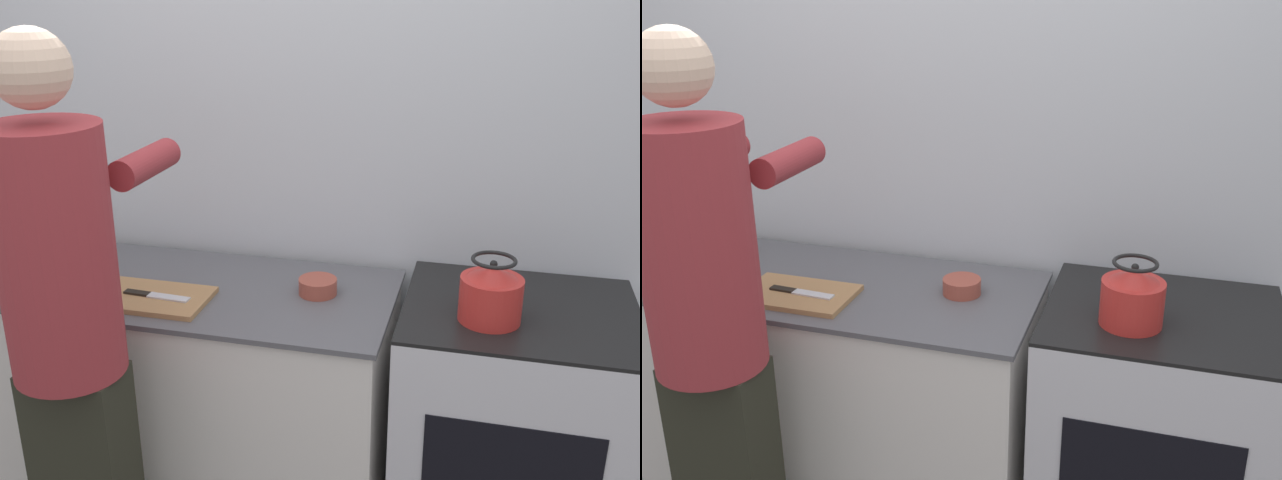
{
  "view_description": "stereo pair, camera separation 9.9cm",
  "coord_description": "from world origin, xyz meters",
  "views": [
    {
      "loc": [
        0.61,
        -1.79,
        1.92
      ],
      "look_at": [
        0.11,
        0.22,
        1.14
      ],
      "focal_mm": 40.0,
      "sensor_mm": 36.0,
      "label": 1
    },
    {
      "loc": [
        0.7,
        -1.76,
        1.92
      ],
      "look_at": [
        0.11,
        0.22,
        1.14
      ],
      "focal_mm": 40.0,
      "sensor_mm": 36.0,
      "label": 2
    }
  ],
  "objects": [
    {
      "name": "counter",
      "position": [
        -0.39,
        0.31,
        0.45
      ],
      "size": [
        1.43,
        0.64,
        0.89
      ],
      "color": "silver",
      "rests_on": "ground_plane"
    },
    {
      "name": "kettle",
      "position": [
        0.63,
        0.21,
        1.02
      ],
      "size": [
        0.19,
        0.19,
        0.2
      ],
      "color": "red",
      "rests_on": "oven"
    },
    {
      "name": "person",
      "position": [
        -0.52,
        -0.22,
        0.99
      ],
      "size": [
        0.36,
        0.6,
        1.8
      ],
      "color": "#28281D",
      "rests_on": "ground_plane"
    },
    {
      "name": "knife",
      "position": [
        -0.45,
        0.17,
        0.92
      ],
      "size": [
        0.24,
        0.05,
        0.01
      ],
      "rotation": [
        0.0,
        0.0,
        -0.06
      ],
      "color": "silver",
      "rests_on": "cutting_board"
    },
    {
      "name": "cutting_board",
      "position": [
        -0.46,
        0.17,
        0.9
      ],
      "size": [
        0.38,
        0.24,
        0.02
      ],
      "color": "#A87A4C",
      "rests_on": "counter"
    },
    {
      "name": "wall_back",
      "position": [
        0.0,
        0.69,
        1.3
      ],
      "size": [
        8.0,
        0.05,
        2.6
      ],
      "color": "silver",
      "rests_on": "ground_plane"
    },
    {
      "name": "bowl_prep",
      "position": [
        0.06,
        0.36,
        0.92
      ],
      "size": [
        0.13,
        0.13,
        0.05
      ],
      "color": "#9E4738",
      "rests_on": "counter"
    },
    {
      "name": "canister_jar",
      "position": [
        -0.9,
        0.4,
        0.97
      ],
      "size": [
        0.13,
        0.13,
        0.15
      ],
      "color": "tan",
      "rests_on": "counter"
    },
    {
      "name": "oven",
      "position": [
        0.73,
        0.31,
        0.47
      ],
      "size": [
        0.72,
        0.62,
        0.94
      ],
      "color": "silver",
      "rests_on": "ground_plane"
    }
  ]
}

